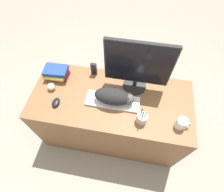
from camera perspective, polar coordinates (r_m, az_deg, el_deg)
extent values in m
plane|color=gray|center=(2.16, -1.83, -18.91)|extent=(12.00, 12.00, 0.00)
cube|color=brown|center=(1.91, -0.21, -6.71)|extent=(1.48, 0.66, 0.75)
cube|color=silver|center=(1.55, 0.20, -1.72)|extent=(0.48, 0.16, 0.02)
ellipsoid|color=black|center=(1.48, 0.21, -0.07)|extent=(0.32, 0.16, 0.14)
sphere|color=#4C4742|center=(1.48, 5.34, -0.98)|extent=(0.10, 0.10, 0.10)
cone|color=#4C4742|center=(1.43, 5.36, -0.82)|extent=(0.03, 0.03, 0.04)
cone|color=#4C4742|center=(1.46, 5.61, 0.80)|extent=(0.03, 0.03, 0.04)
cylinder|color=black|center=(1.67, 7.31, 3.44)|extent=(0.22, 0.22, 0.02)
cylinder|color=black|center=(1.63, 7.50, 4.47)|extent=(0.04, 0.04, 0.08)
cube|color=black|center=(1.44, 8.59, 10.39)|extent=(0.55, 0.03, 0.43)
cube|color=black|center=(1.44, 8.55, 10.14)|extent=(0.53, 0.01, 0.41)
ellipsoid|color=black|center=(1.62, -17.88, -2.06)|extent=(0.06, 0.10, 0.03)
cylinder|color=silver|center=(1.52, 21.65, -8.32)|extent=(0.09, 0.09, 0.10)
torus|color=silver|center=(1.53, 23.19, -8.48)|extent=(0.07, 0.01, 0.07)
cylinder|color=#B2A893|center=(1.45, 9.72, -7.23)|extent=(0.09, 0.09, 0.10)
cylinder|color=orange|center=(1.41, 10.80, -6.20)|extent=(0.01, 0.01, 0.12)
cylinder|color=black|center=(1.40, 9.54, -5.53)|extent=(0.01, 0.01, 0.15)
cylinder|color=#1E47B2|center=(1.38, 9.91, -6.58)|extent=(0.01, 0.01, 0.17)
sphere|color=beige|center=(1.71, -19.26, 2.86)|extent=(0.07, 0.07, 0.07)
cube|color=black|center=(1.71, -5.93, 8.76)|extent=(0.05, 0.03, 0.14)
cube|color=black|center=(1.72, -5.98, 7.94)|extent=(0.04, 0.00, 0.06)
cube|color=maroon|center=(1.80, -17.31, 6.66)|extent=(0.22, 0.13, 0.04)
cube|color=#CCC14C|center=(1.77, -17.92, 7.13)|extent=(0.20, 0.16, 0.03)
cube|color=navy|center=(1.75, -17.91, 7.94)|extent=(0.23, 0.15, 0.04)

